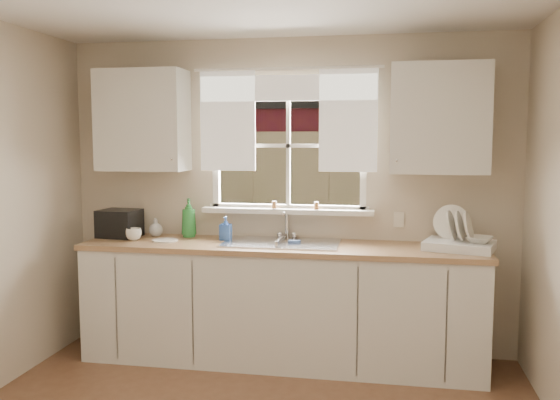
% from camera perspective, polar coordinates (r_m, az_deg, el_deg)
% --- Properties ---
extents(room_walls, '(3.62, 4.02, 2.50)m').
position_cam_1_polar(room_walls, '(2.76, -6.43, -3.86)').
color(room_walls, beige).
rests_on(room_walls, ground).
extents(window, '(1.38, 0.16, 1.06)m').
position_cam_1_polar(window, '(4.75, 0.76, 3.26)').
color(window, white).
rests_on(window, room_walls).
extents(curtains, '(1.50, 0.03, 0.81)m').
position_cam_1_polar(curtains, '(4.70, 0.67, 8.70)').
color(curtains, white).
rests_on(curtains, room_walls).
extents(base_cabinets, '(3.00, 0.62, 0.87)m').
position_cam_1_polar(base_cabinets, '(4.60, 0.07, -10.11)').
color(base_cabinets, silver).
rests_on(base_cabinets, ground).
extents(countertop, '(3.04, 0.65, 0.04)m').
position_cam_1_polar(countertop, '(4.50, 0.07, -4.53)').
color(countertop, '#A17950').
rests_on(countertop, base_cabinets).
extents(upper_cabinet_left, '(0.70, 0.33, 0.80)m').
position_cam_1_polar(upper_cabinet_left, '(4.90, -13.08, 7.45)').
color(upper_cabinet_left, silver).
rests_on(upper_cabinet_left, room_walls).
extents(upper_cabinet_right, '(0.70, 0.33, 0.80)m').
position_cam_1_polar(upper_cabinet_right, '(4.51, 15.06, 7.55)').
color(upper_cabinet_right, silver).
rests_on(upper_cabinet_right, room_walls).
extents(wall_outlet, '(0.08, 0.01, 0.12)m').
position_cam_1_polar(wall_outlet, '(4.70, 11.37, -1.85)').
color(wall_outlet, beige).
rests_on(wall_outlet, room_walls).
extents(sill_jars, '(0.38, 0.04, 0.06)m').
position_cam_1_polar(sill_jars, '(4.70, 1.48, -0.51)').
color(sill_jars, brown).
rests_on(sill_jars, window).
extents(backyard, '(20.00, 10.00, 6.13)m').
position_cam_1_polar(backyard, '(11.23, 9.48, 14.82)').
color(backyard, '#335421').
rests_on(backyard, ground).
extents(sink, '(0.88, 0.52, 0.40)m').
position_cam_1_polar(sink, '(4.54, 0.14, -5.10)').
color(sink, '#B7B7BC').
rests_on(sink, countertop).
extents(dish_rack, '(0.55, 0.47, 0.31)m').
position_cam_1_polar(dish_rack, '(4.46, 16.84, -3.79)').
color(dish_rack, white).
rests_on(dish_rack, countertop).
extents(bowl, '(0.24, 0.24, 0.05)m').
position_cam_1_polar(bowl, '(4.42, 18.65, -3.62)').
color(bowl, silver).
rests_on(bowl, dish_rack).
extents(soap_bottle_a, '(0.16, 0.16, 0.31)m').
position_cam_1_polar(soap_bottle_a, '(4.86, -8.77, -1.70)').
color(soap_bottle_a, '#2B8638').
rests_on(soap_bottle_a, countertop).
extents(soap_bottle_b, '(0.09, 0.09, 0.19)m').
position_cam_1_polar(soap_bottle_b, '(4.68, -5.25, -2.73)').
color(soap_bottle_b, '#2E58AE').
rests_on(soap_bottle_b, countertop).
extents(soap_bottle_c, '(0.13, 0.13, 0.15)m').
position_cam_1_polar(soap_bottle_c, '(4.96, -11.88, -2.58)').
color(soap_bottle_c, beige).
rests_on(soap_bottle_c, countertop).
extents(saucer, '(0.20, 0.20, 0.01)m').
position_cam_1_polar(saucer, '(4.71, -11.02, -3.84)').
color(saucer, white).
rests_on(saucer, countertop).
extents(cup, '(0.14, 0.14, 0.10)m').
position_cam_1_polar(cup, '(4.80, -13.90, -3.22)').
color(cup, white).
rests_on(cup, countertop).
extents(black_appliance, '(0.33, 0.29, 0.22)m').
position_cam_1_polar(black_appliance, '(4.99, -15.18, -2.18)').
color(black_appliance, black).
rests_on(black_appliance, countertop).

